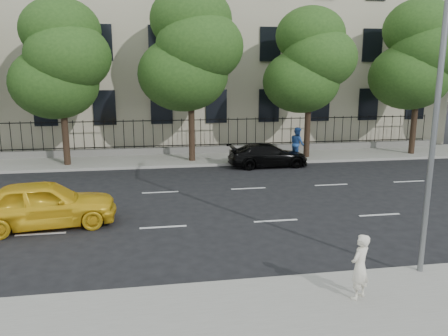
% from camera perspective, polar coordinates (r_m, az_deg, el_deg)
% --- Properties ---
extents(ground, '(120.00, 120.00, 0.00)m').
position_cam_1_polar(ground, '(13.62, 9.72, -10.25)').
color(ground, black).
rests_on(ground, ground).
extents(near_sidewalk, '(60.00, 4.00, 0.15)m').
position_cam_1_polar(near_sidewalk, '(10.30, 17.34, -18.09)').
color(near_sidewalk, gray).
rests_on(near_sidewalk, ground).
extents(far_sidewalk, '(60.00, 4.00, 0.15)m').
position_cam_1_polar(far_sidewalk, '(26.69, -0.06, 1.32)').
color(far_sidewalk, gray).
rests_on(far_sidewalk, ground).
extents(lane_markings, '(49.60, 4.62, 0.01)m').
position_cam_1_polar(lane_markings, '(17.91, 4.78, -4.52)').
color(lane_markings, silver).
rests_on(lane_markings, ground).
extents(masonry_building, '(34.60, 12.11, 18.50)m').
position_cam_1_polar(masonry_building, '(35.26, -2.56, 18.60)').
color(masonry_building, '#BBB194').
rests_on(masonry_building, ground).
extents(iron_fence, '(30.00, 0.50, 2.20)m').
position_cam_1_polar(iron_fence, '(28.24, -0.62, 3.11)').
color(iron_fence, slate).
rests_on(iron_fence, far_sidewalk).
extents(street_light, '(0.25, 3.32, 8.05)m').
position_cam_1_polar(street_light, '(12.14, 24.92, 11.01)').
color(street_light, slate).
rests_on(street_light, near_sidewalk).
extents(tree_b, '(5.53, 5.12, 8.97)m').
position_cam_1_polar(tree_b, '(25.65, -20.53, 13.06)').
color(tree_b, '#382619').
rests_on(tree_b, far_sidewalk).
extents(tree_c, '(5.89, 5.50, 9.80)m').
position_cam_1_polar(tree_c, '(25.34, -4.36, 15.09)').
color(tree_c, '#382619').
rests_on(tree_c, far_sidewalk).
extents(tree_d, '(5.34, 4.94, 8.84)m').
position_cam_1_polar(tree_d, '(26.88, 11.14, 13.52)').
color(tree_d, '#382619').
rests_on(tree_d, far_sidewalk).
extents(tree_e, '(5.71, 5.31, 9.46)m').
position_cam_1_polar(tree_e, '(30.03, 24.13, 13.25)').
color(tree_e, '#382619').
rests_on(tree_e, far_sidewalk).
extents(yellow_taxi, '(5.00, 2.56, 1.63)m').
position_cam_1_polar(yellow_taxi, '(16.14, -22.47, -4.35)').
color(yellow_taxi, yellow).
rests_on(yellow_taxi, ground).
extents(black_sedan, '(4.56, 1.99, 1.30)m').
position_cam_1_polar(black_sedan, '(24.63, 5.77, 1.69)').
color(black_sedan, black).
rests_on(black_sedan, ground).
extents(woman_near, '(0.67, 0.62, 1.54)m').
position_cam_1_polar(woman_near, '(10.53, 17.32, -12.21)').
color(woman_near, white).
rests_on(woman_near, near_sidewalk).
extents(pedestrian_far, '(0.89, 1.05, 1.92)m').
position_cam_1_polar(pedestrian_far, '(25.98, 9.54, 3.16)').
color(pedestrian_far, navy).
rests_on(pedestrian_far, far_sidewalk).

